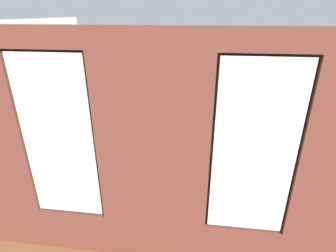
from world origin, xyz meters
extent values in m
cube|color=brown|center=(0.00, 0.00, -0.05)|extent=(6.57, 5.57, 0.10)
cube|color=brown|center=(0.00, 2.41, 1.55)|extent=(1.36, 0.16, 3.11)
cube|color=brown|center=(-1.16, 2.41, 0.34)|extent=(0.96, 0.16, 0.67)
cube|color=brown|center=(-1.16, 2.41, 2.99)|extent=(0.96, 0.16, 0.24)
cube|color=white|center=(-1.16, 2.45, 1.77)|extent=(0.90, 0.03, 2.14)
cube|color=#38281E|center=(-1.16, 2.39, 1.77)|extent=(0.96, 0.04, 2.20)
cube|color=brown|center=(1.16, 2.41, 0.34)|extent=(0.96, 0.16, 0.67)
cube|color=brown|center=(1.16, 2.41, 2.99)|extent=(0.96, 0.16, 0.24)
cube|color=white|center=(1.16, 2.45, 1.77)|extent=(0.90, 0.03, 2.14)
cube|color=#38281E|center=(1.16, 2.39, 1.77)|extent=(0.96, 0.04, 2.20)
cube|color=olive|center=(0.00, 2.31, 0.64)|extent=(3.49, 0.24, 0.06)
cube|color=black|center=(0.00, 2.32, 2.17)|extent=(0.51, 0.03, 0.64)
cube|color=orange|center=(0.00, 2.30, 2.17)|extent=(0.45, 0.01, 0.58)
cube|color=silver|center=(2.94, 0.20, 1.55)|extent=(0.10, 4.57, 3.11)
cube|color=black|center=(-0.10, 1.71, 0.21)|extent=(1.79, 0.85, 0.42)
cube|color=black|center=(-0.10, 2.03, 0.61)|extent=(1.79, 0.24, 0.38)
cube|color=black|center=(-0.88, 1.71, 0.52)|extent=(0.22, 0.85, 0.24)
cube|color=black|center=(0.69, 1.71, 0.52)|extent=(0.22, 0.85, 0.24)
cube|color=black|center=(-0.43, 1.67, 0.48)|extent=(0.62, 0.65, 0.12)
cube|color=black|center=(0.24, 1.67, 0.48)|extent=(0.62, 0.65, 0.12)
cube|color=black|center=(-2.24, 0.02, 0.21)|extent=(0.86, 1.81, 0.42)
cube|color=black|center=(-2.56, 0.02, 0.61)|extent=(0.25, 1.80, 0.38)
cube|color=black|center=(-2.24, -0.77, 0.52)|extent=(0.85, 0.22, 0.24)
cube|color=black|center=(-2.23, 0.81, 0.52)|extent=(0.85, 0.22, 0.24)
cube|color=black|center=(-2.20, -0.32, 0.48)|extent=(0.65, 0.63, 0.12)
cube|color=black|center=(-2.20, 0.36, 0.48)|extent=(0.65, 0.63, 0.12)
cube|color=olive|center=(0.26, -0.15, 0.40)|extent=(1.21, 0.88, 0.04)
cube|color=olive|center=(-0.28, -0.53, 0.19)|extent=(0.07, 0.07, 0.38)
cube|color=olive|center=(0.80, -0.53, 0.19)|extent=(0.07, 0.07, 0.38)
cube|color=olive|center=(-0.28, 0.23, 0.19)|extent=(0.07, 0.07, 0.38)
cube|color=olive|center=(0.80, 0.23, 0.19)|extent=(0.07, 0.07, 0.38)
cylinder|color=#B23D38|center=(0.26, -0.15, 0.47)|extent=(0.08, 0.08, 0.10)
cylinder|color=#B7333D|center=(0.17, -0.02, 0.48)|extent=(0.08, 0.08, 0.11)
cube|color=black|center=(0.62, -0.02, 0.43)|extent=(0.11, 0.18, 0.02)
cube|color=#B2B2B7|center=(0.41, -0.26, 0.43)|extent=(0.18, 0.09, 0.02)
cube|color=black|center=(2.64, -0.60, 0.24)|extent=(1.13, 0.42, 0.47)
cube|color=black|center=(2.64, -0.60, 0.50)|extent=(0.42, 0.20, 0.05)
cube|color=black|center=(2.64, -0.60, 0.55)|extent=(0.06, 0.04, 0.06)
cube|color=black|center=(2.64, -0.60, 0.87)|extent=(0.95, 0.04, 0.58)
cube|color=black|center=(2.64, -0.62, 0.87)|extent=(0.90, 0.01, 0.53)
cylinder|color=olive|center=(1.15, -1.67, 0.14)|extent=(0.49, 0.49, 0.28)
ellipsoid|color=silver|center=(1.15, -1.67, 0.47)|extent=(1.09, 1.09, 0.44)
ellipsoid|color=navy|center=(1.24, -1.67, 0.58)|extent=(0.44, 0.44, 0.18)
cylinder|color=beige|center=(-1.89, -1.33, 0.08)|extent=(0.15, 0.15, 0.17)
cylinder|color=brown|center=(-1.89, -1.33, 0.23)|extent=(0.02, 0.02, 0.12)
ellipsoid|color=#1E5B28|center=(-1.89, -1.33, 0.38)|extent=(0.27, 0.27, 0.19)
cylinder|color=gray|center=(-1.18, -0.94, 0.09)|extent=(0.17, 0.17, 0.19)
cylinder|color=brown|center=(-1.18, -0.94, 0.26)|extent=(0.02, 0.02, 0.14)
ellipsoid|color=#337F38|center=(-1.18, -0.94, 0.46)|extent=(0.34, 0.34, 0.27)
cylinder|color=#47423D|center=(2.34, -1.74, 0.14)|extent=(0.25, 0.25, 0.28)
cylinder|color=brown|center=(2.34, -1.74, 0.55)|extent=(0.04, 0.04, 0.54)
cone|color=#3D8E42|center=(2.61, -1.75, 1.04)|extent=(0.67, 0.21, 0.58)
cone|color=#3D8E42|center=(2.50, -1.54, 1.07)|extent=(0.53, 0.59, 0.62)
cone|color=#3D8E42|center=(2.25, -1.56, 1.11)|extent=(0.38, 0.55, 0.69)
cone|color=#3D8E42|center=(2.08, -1.74, 1.06)|extent=(0.63, 0.17, 0.62)
cone|color=#3D8E42|center=(2.17, -1.94, 1.06)|extent=(0.54, 0.60, 0.61)
cone|color=#3D8E42|center=(2.45, -1.95, 1.08)|extent=(0.43, 0.62, 0.64)
cylinder|color=beige|center=(-2.44, 1.86, 0.15)|extent=(0.29, 0.29, 0.31)
cylinder|color=brown|center=(-2.44, 1.86, 0.35)|extent=(0.04, 0.04, 0.09)
ellipsoid|color=#337F38|center=(-2.44, 1.86, 0.72)|extent=(0.69, 0.69, 0.64)
camera|label=1|loc=(-0.54, 5.11, 3.22)|focal=28.00mm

